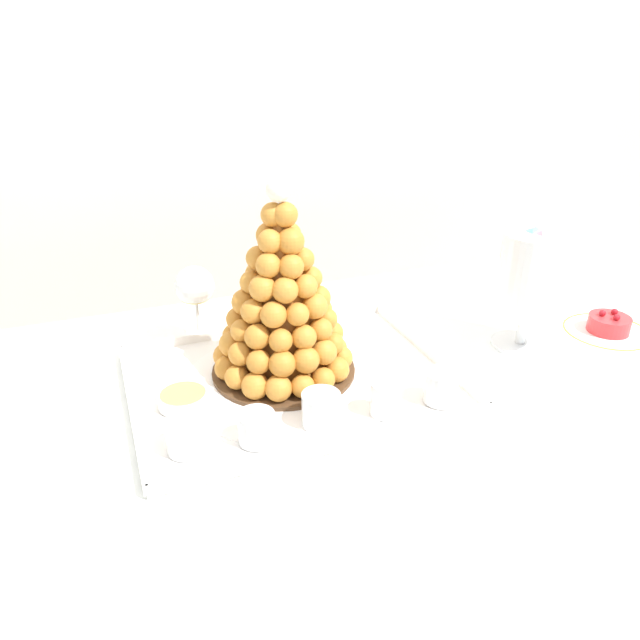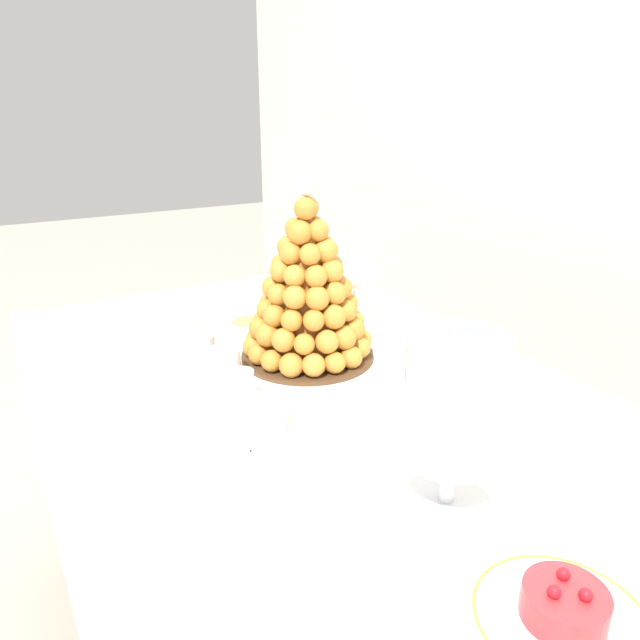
{
  "view_description": "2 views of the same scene",
  "coord_description": "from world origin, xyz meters",
  "px_view_note": "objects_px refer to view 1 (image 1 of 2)",
  "views": [
    {
      "loc": [
        -0.41,
        -0.89,
        1.31
      ],
      "look_at": [
        -0.07,
        -0.01,
        0.86
      ],
      "focal_mm": 33.58,
      "sensor_mm": 36.0,
      "label": 1
    },
    {
      "loc": [
        0.87,
        -0.49,
        1.24
      ],
      "look_at": [
        -0.01,
        0.01,
        0.86
      ],
      "focal_mm": 33.99,
      "sensor_mm": 36.0,
      "label": 2
    }
  ],
  "objects_px": {
    "dessert_cup_left": "(187,437)",
    "dessert_cup_mid_right": "(385,400)",
    "wine_glass": "(195,288)",
    "croquembouche": "(281,302)",
    "macaron_goblet": "(531,276)",
    "dessert_cup_mid_left": "(257,428)",
    "serving_tray": "(291,381)",
    "dessert_cup_centre": "(321,410)",
    "fruit_tart_plate": "(608,328)",
    "dessert_cup_right": "(441,388)",
    "creme_brulee_ramekin": "(183,398)"
  },
  "relations": [
    {
      "from": "croquembouche",
      "to": "fruit_tart_plate",
      "type": "xyz_separation_m",
      "value": [
        0.71,
        -0.09,
        -0.14
      ]
    },
    {
      "from": "serving_tray",
      "to": "dessert_cup_centre",
      "type": "bearing_deg",
      "value": -89.32
    },
    {
      "from": "croquembouche",
      "to": "dessert_cup_centre",
      "type": "xyz_separation_m",
      "value": [
        0.01,
        -0.18,
        -0.12
      ]
    },
    {
      "from": "dessert_cup_left",
      "to": "fruit_tart_plate",
      "type": "height_order",
      "value": "dessert_cup_left"
    },
    {
      "from": "dessert_cup_mid_right",
      "to": "dessert_cup_right",
      "type": "xyz_separation_m",
      "value": [
        0.11,
        -0.0,
        -0.0
      ]
    },
    {
      "from": "serving_tray",
      "to": "dessert_cup_centre",
      "type": "height_order",
      "value": "dessert_cup_centre"
    },
    {
      "from": "dessert_cup_mid_right",
      "to": "dessert_cup_left",
      "type": "bearing_deg",
      "value": 176.27
    },
    {
      "from": "croquembouche",
      "to": "creme_brulee_ramekin",
      "type": "relative_size",
      "value": 4.22
    },
    {
      "from": "dessert_cup_left",
      "to": "croquembouche",
      "type": "bearing_deg",
      "value": 39.46
    },
    {
      "from": "dessert_cup_centre",
      "to": "macaron_goblet",
      "type": "height_order",
      "value": "macaron_goblet"
    },
    {
      "from": "croquembouche",
      "to": "dessert_cup_mid_right",
      "type": "relative_size",
      "value": 6.18
    },
    {
      "from": "dessert_cup_left",
      "to": "dessert_cup_mid_right",
      "type": "xyz_separation_m",
      "value": [
        0.33,
        -0.02,
        0.0
      ]
    },
    {
      "from": "dessert_cup_left",
      "to": "fruit_tart_plate",
      "type": "xyz_separation_m",
      "value": [
        0.92,
        0.09,
        -0.02
      ]
    },
    {
      "from": "creme_brulee_ramekin",
      "to": "wine_glass",
      "type": "bearing_deg",
      "value": 72.91
    },
    {
      "from": "serving_tray",
      "to": "dessert_cup_mid_left",
      "type": "bearing_deg",
      "value": -125.13
    },
    {
      "from": "wine_glass",
      "to": "dessert_cup_right",
      "type": "bearing_deg",
      "value": -48.0
    },
    {
      "from": "creme_brulee_ramekin",
      "to": "serving_tray",
      "type": "bearing_deg",
      "value": 2.92
    },
    {
      "from": "wine_glass",
      "to": "dessert_cup_mid_right",
      "type": "bearing_deg",
      "value": -58.31
    },
    {
      "from": "dessert_cup_right",
      "to": "dessert_cup_mid_left",
      "type": "bearing_deg",
      "value": 179.05
    },
    {
      "from": "dessert_cup_mid_left",
      "to": "wine_glass",
      "type": "relative_size",
      "value": 0.35
    },
    {
      "from": "dessert_cup_left",
      "to": "dessert_cup_mid_right",
      "type": "relative_size",
      "value": 1.05
    },
    {
      "from": "dessert_cup_right",
      "to": "creme_brulee_ramekin",
      "type": "xyz_separation_m",
      "value": [
        -0.42,
        0.15,
        -0.01
      ]
    },
    {
      "from": "dessert_cup_mid_right",
      "to": "fruit_tart_plate",
      "type": "bearing_deg",
      "value": 10.23
    },
    {
      "from": "creme_brulee_ramekin",
      "to": "fruit_tart_plate",
      "type": "bearing_deg",
      "value": -2.7
    },
    {
      "from": "dessert_cup_mid_right",
      "to": "wine_glass",
      "type": "height_order",
      "value": "wine_glass"
    },
    {
      "from": "macaron_goblet",
      "to": "dessert_cup_mid_left",
      "type": "bearing_deg",
      "value": -168.06
    },
    {
      "from": "creme_brulee_ramekin",
      "to": "dessert_cup_centre",
      "type": "bearing_deg",
      "value": -34.49
    },
    {
      "from": "serving_tray",
      "to": "fruit_tart_plate",
      "type": "distance_m",
      "value": 0.71
    },
    {
      "from": "wine_glass",
      "to": "dessert_cup_left",
      "type": "bearing_deg",
      "value": -103.5
    },
    {
      "from": "dessert_cup_centre",
      "to": "creme_brulee_ramekin",
      "type": "bearing_deg",
      "value": 145.51
    },
    {
      "from": "dessert_cup_mid_right",
      "to": "serving_tray",
      "type": "bearing_deg",
      "value": 124.85
    },
    {
      "from": "dessert_cup_mid_left",
      "to": "dessert_cup_right",
      "type": "bearing_deg",
      "value": -0.95
    },
    {
      "from": "serving_tray",
      "to": "wine_glass",
      "type": "relative_size",
      "value": 3.43
    },
    {
      "from": "dessert_cup_right",
      "to": "wine_glass",
      "type": "distance_m",
      "value": 0.53
    },
    {
      "from": "serving_tray",
      "to": "dessert_cup_mid_right",
      "type": "bearing_deg",
      "value": -55.15
    },
    {
      "from": "fruit_tart_plate",
      "to": "wine_glass",
      "type": "xyz_separation_m",
      "value": [
        -0.83,
        0.28,
        0.11
      ]
    },
    {
      "from": "dessert_cup_centre",
      "to": "dessert_cup_right",
      "type": "distance_m",
      "value": 0.22
    },
    {
      "from": "dessert_cup_centre",
      "to": "creme_brulee_ramekin",
      "type": "relative_size",
      "value": 0.74
    },
    {
      "from": "dessert_cup_left",
      "to": "dessert_cup_centre",
      "type": "bearing_deg",
      "value": -2.61
    },
    {
      "from": "dessert_cup_mid_left",
      "to": "dessert_cup_right",
      "type": "relative_size",
      "value": 1.0
    },
    {
      "from": "dessert_cup_left",
      "to": "serving_tray",
      "type": "bearing_deg",
      "value": 32.88
    },
    {
      "from": "wine_glass",
      "to": "croquembouche",
      "type": "bearing_deg",
      "value": -57.19
    },
    {
      "from": "dessert_cup_left",
      "to": "wine_glass",
      "type": "relative_size",
      "value": 0.37
    },
    {
      "from": "fruit_tart_plate",
      "to": "dessert_cup_left",
      "type": "bearing_deg",
      "value": -174.66
    },
    {
      "from": "croquembouche",
      "to": "dessert_cup_mid_left",
      "type": "bearing_deg",
      "value": -119.01
    },
    {
      "from": "creme_brulee_ramekin",
      "to": "fruit_tart_plate",
      "type": "height_order",
      "value": "fruit_tart_plate"
    },
    {
      "from": "serving_tray",
      "to": "croquembouche",
      "type": "relative_size",
      "value": 1.58
    },
    {
      "from": "dessert_cup_centre",
      "to": "fruit_tart_plate",
      "type": "xyz_separation_m",
      "value": [
        0.7,
        0.1,
        -0.02
      ]
    },
    {
      "from": "macaron_goblet",
      "to": "dessert_cup_left",
      "type": "bearing_deg",
      "value": -171.04
    },
    {
      "from": "macaron_goblet",
      "to": "dessert_cup_right",
      "type": "bearing_deg",
      "value": -154.09
    }
  ]
}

